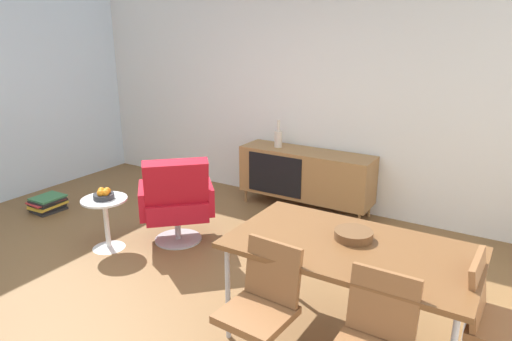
{
  "coord_description": "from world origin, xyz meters",
  "views": [
    {
      "loc": [
        2.4,
        -2.45,
        2.11
      ],
      "look_at": [
        0.43,
        0.77,
        0.93
      ],
      "focal_mm": 32.42,
      "sensor_mm": 36.0,
      "label": 1
    }
  ],
  "objects_px": {
    "lounge_chair_red": "(176,200)",
    "dining_chair_far_end": "(495,324)",
    "dining_table": "(351,251)",
    "fruit_bowl": "(104,194)",
    "side_table_round": "(106,218)",
    "magazine_stack": "(48,204)",
    "dining_chair_front_left": "(262,307)",
    "wooden_bowl_on_table": "(354,235)",
    "vase_cobalt": "(278,138)",
    "sideboard": "(305,174)"
  },
  "relations": [
    {
      "from": "vase_cobalt",
      "to": "fruit_bowl",
      "type": "distance_m",
      "value": 2.15
    },
    {
      "from": "sideboard",
      "to": "vase_cobalt",
      "type": "relative_size",
      "value": 4.87
    },
    {
      "from": "dining_chair_far_end",
      "to": "fruit_bowl",
      "type": "xyz_separation_m",
      "value": [
        -3.42,
        0.13,
        0.09
      ]
    },
    {
      "from": "lounge_chair_red",
      "to": "side_table_round",
      "type": "relative_size",
      "value": 1.82
    },
    {
      "from": "dining_table",
      "to": "dining_chair_front_left",
      "type": "xyz_separation_m",
      "value": [
        -0.35,
        -0.56,
        -0.23
      ]
    },
    {
      "from": "vase_cobalt",
      "to": "dining_chair_front_left",
      "type": "height_order",
      "value": "vase_cobalt"
    },
    {
      "from": "dining_table",
      "to": "fruit_bowl",
      "type": "xyz_separation_m",
      "value": [
        -2.53,
        0.13,
        -0.13
      ]
    },
    {
      "from": "wooden_bowl_on_table",
      "to": "dining_table",
      "type": "bearing_deg",
      "value": -77.91
    },
    {
      "from": "dining_chair_far_end",
      "to": "dining_table",
      "type": "bearing_deg",
      "value": -179.88
    },
    {
      "from": "dining_chair_far_end",
      "to": "dining_chair_front_left",
      "type": "xyz_separation_m",
      "value": [
        -1.23,
        -0.56,
        0.0
      ]
    },
    {
      "from": "lounge_chair_red",
      "to": "dining_chair_front_left",
      "type": "bearing_deg",
      "value": -34.33
    },
    {
      "from": "lounge_chair_red",
      "to": "dining_table",
      "type": "bearing_deg",
      "value": -16.03
    },
    {
      "from": "magazine_stack",
      "to": "sideboard",
      "type": "bearing_deg",
      "value": 32.56
    },
    {
      "from": "dining_table",
      "to": "magazine_stack",
      "type": "height_order",
      "value": "dining_table"
    },
    {
      "from": "lounge_chair_red",
      "to": "side_table_round",
      "type": "xyz_separation_m",
      "value": [
        -0.52,
        -0.45,
        -0.15
      ]
    },
    {
      "from": "dining_chair_front_left",
      "to": "magazine_stack",
      "type": "xyz_separation_m",
      "value": [
        -3.57,
        0.99,
        -0.38
      ]
    },
    {
      "from": "dining_chair_far_end",
      "to": "dining_chair_front_left",
      "type": "height_order",
      "value": "same"
    },
    {
      "from": "lounge_chair_red",
      "to": "sideboard",
      "type": "bearing_deg",
      "value": 65.33
    },
    {
      "from": "dining_chair_front_left",
      "to": "lounge_chair_red",
      "type": "height_order",
      "value": "lounge_chair_red"
    },
    {
      "from": "dining_chair_far_end",
      "to": "lounge_chair_red",
      "type": "distance_m",
      "value": 2.96
    },
    {
      "from": "dining_chair_front_left",
      "to": "magazine_stack",
      "type": "relative_size",
      "value": 2.11
    },
    {
      "from": "dining_chair_far_end",
      "to": "fruit_bowl",
      "type": "bearing_deg",
      "value": 177.85
    },
    {
      "from": "dining_table",
      "to": "wooden_bowl_on_table",
      "type": "relative_size",
      "value": 6.15
    },
    {
      "from": "lounge_chair_red",
      "to": "dining_chair_far_end",
      "type": "bearing_deg",
      "value": -11.23
    },
    {
      "from": "dining_table",
      "to": "wooden_bowl_on_table",
      "type": "distance_m",
      "value": 0.12
    },
    {
      "from": "magazine_stack",
      "to": "dining_chair_far_end",
      "type": "bearing_deg",
      "value": -5.06
    },
    {
      "from": "dining_chair_front_left",
      "to": "side_table_round",
      "type": "height_order",
      "value": "dining_chair_front_left"
    },
    {
      "from": "side_table_round",
      "to": "fruit_bowl",
      "type": "height_order",
      "value": "fruit_bowl"
    },
    {
      "from": "lounge_chair_red",
      "to": "side_table_round",
      "type": "bearing_deg",
      "value": -139.41
    },
    {
      "from": "fruit_bowl",
      "to": "vase_cobalt",
      "type": "bearing_deg",
      "value": 66.82
    },
    {
      "from": "magazine_stack",
      "to": "dining_chair_front_left",
      "type": "bearing_deg",
      "value": -15.45
    },
    {
      "from": "sideboard",
      "to": "side_table_round",
      "type": "distance_m",
      "value": 2.3
    },
    {
      "from": "dining_chair_far_end",
      "to": "fruit_bowl",
      "type": "distance_m",
      "value": 3.42
    },
    {
      "from": "magazine_stack",
      "to": "fruit_bowl",
      "type": "bearing_deg",
      "value": -12.13
    },
    {
      "from": "dining_table",
      "to": "side_table_round",
      "type": "height_order",
      "value": "dining_table"
    },
    {
      "from": "dining_table",
      "to": "fruit_bowl",
      "type": "height_order",
      "value": "dining_table"
    },
    {
      "from": "vase_cobalt",
      "to": "side_table_round",
      "type": "distance_m",
      "value": 2.19
    },
    {
      "from": "dining_table",
      "to": "side_table_round",
      "type": "distance_m",
      "value": 2.56
    },
    {
      "from": "dining_chair_far_end",
      "to": "wooden_bowl_on_table",
      "type": "bearing_deg",
      "value": 173.95
    },
    {
      "from": "dining_table",
      "to": "lounge_chair_red",
      "type": "bearing_deg",
      "value": 163.97
    },
    {
      "from": "vase_cobalt",
      "to": "lounge_chair_red",
      "type": "height_order",
      "value": "vase_cobalt"
    },
    {
      "from": "vase_cobalt",
      "to": "fruit_bowl",
      "type": "xyz_separation_m",
      "value": [
        -0.84,
        -1.96,
        -0.27
      ]
    },
    {
      "from": "wooden_bowl_on_table",
      "to": "fruit_bowl",
      "type": "bearing_deg",
      "value": 179.27
    },
    {
      "from": "sideboard",
      "to": "dining_chair_far_end",
      "type": "xyz_separation_m",
      "value": [
        2.21,
        -2.08,
        0.03
      ]
    },
    {
      "from": "dining_chair_far_end",
      "to": "sideboard",
      "type": "bearing_deg",
      "value": 136.67
    },
    {
      "from": "side_table_round",
      "to": "dining_chair_front_left",
      "type": "bearing_deg",
      "value": -17.49
    },
    {
      "from": "wooden_bowl_on_table",
      "to": "side_table_round",
      "type": "xyz_separation_m",
      "value": [
        -2.51,
        0.03,
        -0.45
      ]
    },
    {
      "from": "magazine_stack",
      "to": "vase_cobalt",
      "type": "bearing_deg",
      "value": 36.77
    },
    {
      "from": "wooden_bowl_on_table",
      "to": "lounge_chair_red",
      "type": "relative_size",
      "value": 0.27
    },
    {
      "from": "dining_chair_front_left",
      "to": "side_table_round",
      "type": "xyz_separation_m",
      "value": [
        -2.19,
        0.69,
        -0.15
      ]
    }
  ]
}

